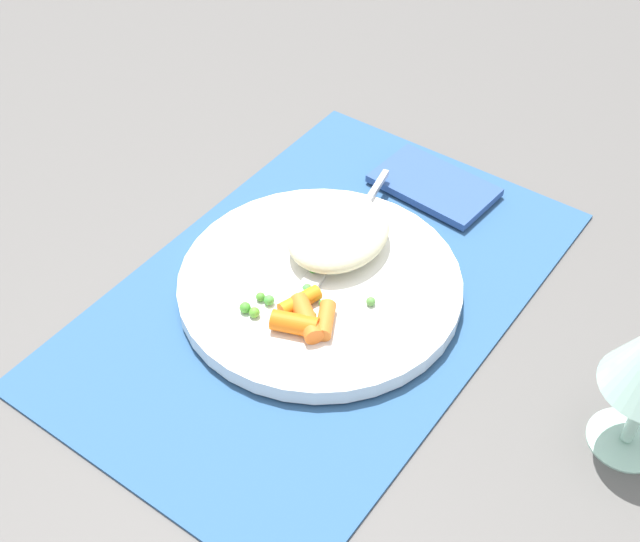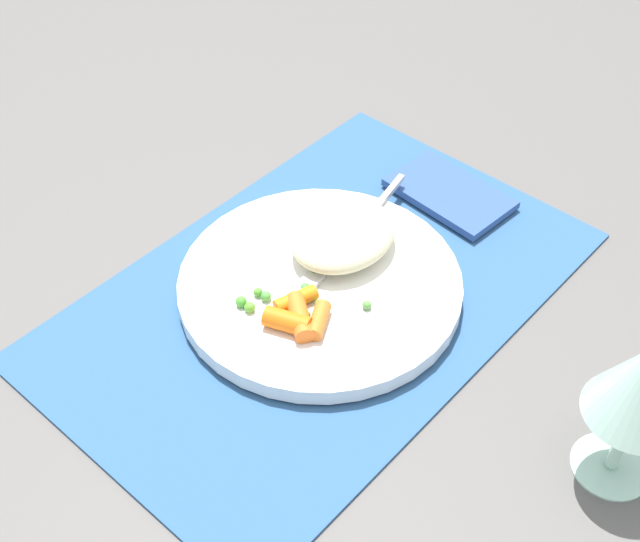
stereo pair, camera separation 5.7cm
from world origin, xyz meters
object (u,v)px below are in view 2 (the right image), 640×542
(plate, at_px, (320,285))
(rice_mound, at_px, (343,235))
(carrot_portion, at_px, (298,316))
(napkin, at_px, (450,193))
(fork, at_px, (342,250))

(plate, bearing_deg, rice_mound, -166.71)
(carrot_portion, bearing_deg, plate, -157.67)
(plate, bearing_deg, napkin, 177.34)
(napkin, bearing_deg, fork, -6.45)
(carrot_portion, xyz_separation_m, napkin, (-0.24, -0.01, -0.02))
(rice_mound, distance_m, carrot_portion, 0.10)
(plate, distance_m, napkin, 0.19)
(rice_mound, xyz_separation_m, carrot_portion, (0.09, 0.03, -0.01))
(plate, xyz_separation_m, napkin, (-0.19, 0.01, -0.00))
(plate, relative_size, fork, 1.24)
(rice_mound, height_order, carrot_portion, rice_mound)
(plate, relative_size, rice_mound, 2.40)
(fork, distance_m, napkin, 0.15)
(plate, distance_m, carrot_portion, 0.06)
(rice_mound, height_order, fork, rice_mound)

